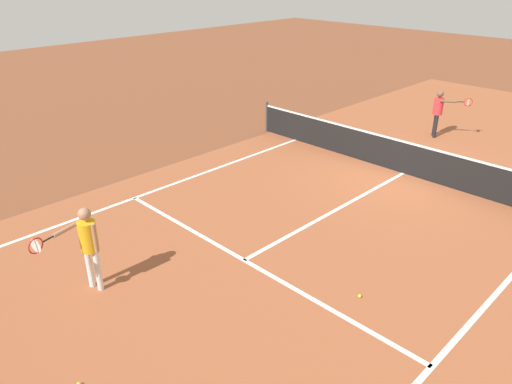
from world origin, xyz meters
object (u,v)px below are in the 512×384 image
Objects in this scene: net at (405,157)px; player_near at (87,240)px; player_far at (439,108)px; tennis_ball_mid_court at (360,296)px; tennis_ball_by_baseline at (79,384)px.

player_near is (-1.30, -9.03, 0.56)m from net.
tennis_ball_mid_court is (3.27, -9.46, -0.97)m from player_far.
player_far reaches higher than tennis_ball_by_baseline.
net is 167.53× the size of tennis_ball_mid_court.
net is 167.53× the size of tennis_ball_by_baseline.
tennis_ball_mid_court is (3.68, 3.27, -1.02)m from player_near.
tennis_ball_mid_court is at bearing 41.65° from player_near.
player_far is (-0.90, 3.71, 0.51)m from net.
player_far is (0.41, 12.73, -0.04)m from player_near.
tennis_ball_mid_court is 1.00× the size of tennis_ball_by_baseline.
tennis_ball_by_baseline is at bearing -86.35° from net.
player_far is 24.55× the size of tennis_ball_mid_court.
player_far is 14.18m from tennis_ball_by_baseline.
tennis_ball_by_baseline is (1.56, -14.06, -0.97)m from player_far.
player_near is at bearing -98.22° from net.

